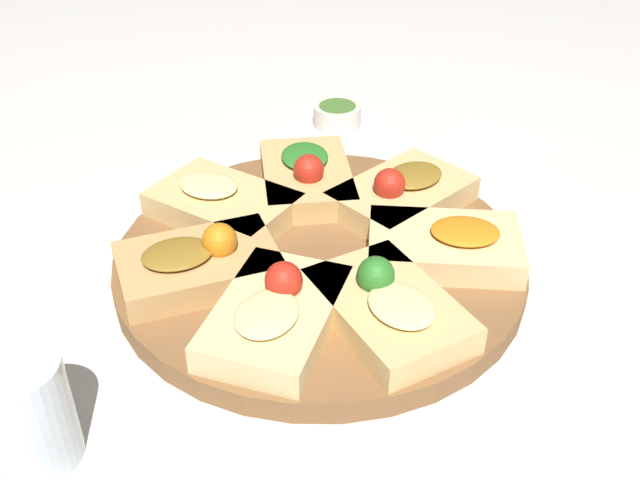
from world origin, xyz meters
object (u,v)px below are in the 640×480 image
at_px(napkin_stack, 495,139).
at_px(dipping_bowl, 337,115).
at_px(serving_board, 320,260).
at_px(water_glass, 26,412).

distance_m(napkin_stack, dipping_bowl, 0.22).
relative_size(napkin_stack, dipping_bowl, 1.54).
bearing_deg(serving_board, dipping_bowl, -65.33).
xyz_separation_m(napkin_stack, dipping_bowl, (0.22, 0.06, 0.01)).
xyz_separation_m(serving_board, dipping_bowl, (0.14, -0.31, 0.00)).
height_order(water_glass, napkin_stack, water_glass).
xyz_separation_m(water_glass, napkin_stack, (-0.15, -0.69, -0.04)).
bearing_deg(napkin_stack, dipping_bowl, 14.68).
distance_m(water_glass, dipping_bowl, 0.64).
relative_size(water_glass, dipping_bowl, 1.45).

